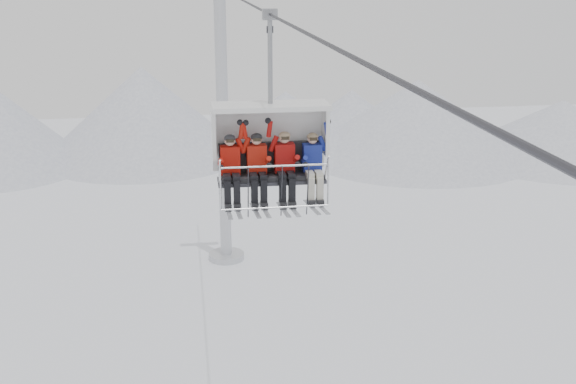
{
  "coord_description": "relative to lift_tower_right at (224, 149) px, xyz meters",
  "views": [
    {
      "loc": [
        -1.76,
        -12.19,
        14.2
      ],
      "look_at": [
        0.0,
        0.0,
        10.36
      ],
      "focal_mm": 45.0,
      "sensor_mm": 36.0,
      "label": 1
    }
  ],
  "objects": [
    {
      "name": "ridgeline",
      "position": [
        -1.58,
        20.05,
        -2.94
      ],
      "size": [
        72.0,
        21.0,
        7.0
      ],
      "color": "silver",
      "rests_on": "ground"
    },
    {
      "name": "lift_tower_right",
      "position": [
        0.0,
        0.0,
        0.0
      ],
      "size": [
        2.0,
        1.8,
        13.48
      ],
      "color": "#B5B7BC",
      "rests_on": "ground"
    },
    {
      "name": "haul_cable",
      "position": [
        0.0,
        -22.0,
        7.52
      ],
      "size": [
        0.06,
        50.0,
        0.06
      ],
      "primitive_type": "cylinder",
      "rotation": [
        1.57,
        0.0,
        0.0
      ],
      "color": "#2F2F34",
      "rests_on": "lift_tower_left"
    },
    {
      "name": "chairlift_carrier",
      "position": [
        0.0,
        -19.32,
        4.91
      ],
      "size": [
        2.44,
        1.17,
        3.98
      ],
      "color": "black",
      "rests_on": "haul_cable"
    },
    {
      "name": "skier_far_left",
      "position": [
        -0.87,
        -19.62,
        4.43
      ],
      "size": [
        0.41,
        1.69,
        1.62
      ],
      "color": "#B41309",
      "rests_on": "chairlift_carrier"
    },
    {
      "name": "skier_center_left",
      "position": [
        -0.31,
        -19.62,
        4.43
      ],
      "size": [
        0.41,
        1.69,
        1.63
      ],
      "color": "#B2190C",
      "rests_on": "chairlift_carrier"
    },
    {
      "name": "skier_center_right",
      "position": [
        0.28,
        -19.62,
        4.44
      ],
      "size": [
        0.42,
        1.69,
        1.66
      ],
      "color": "#A30F0C",
      "rests_on": "chairlift_carrier"
    },
    {
      "name": "skier_far_right",
      "position": [
        0.88,
        -19.62,
        4.42
      ],
      "size": [
        0.4,
        1.69,
        1.59
      ],
      "color": "navy",
      "rests_on": "chairlift_carrier"
    }
  ]
}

